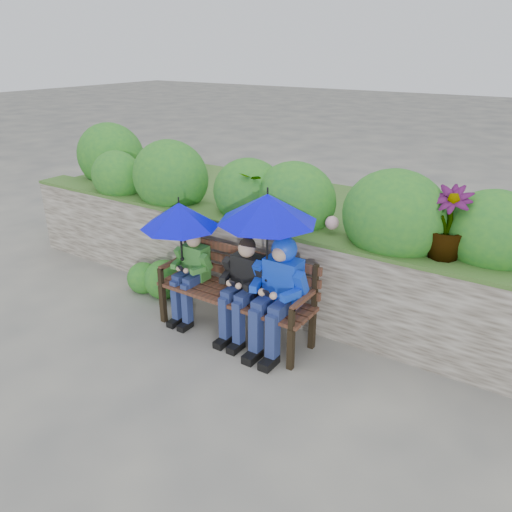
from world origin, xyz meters
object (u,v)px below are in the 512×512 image
Objects in this scene: boy_left at (191,271)px; boy_right at (278,287)px; park_bench at (238,287)px; boy_middle at (243,284)px; umbrella_left at (179,215)px; umbrella_right at (267,208)px.

boy_left is 0.87× the size of boy_right.
boy_left is (-0.57, -0.07, 0.07)m from park_bench.
boy_left is 0.94× the size of boy_middle.
boy_middle is at bearing 1.34° from umbrella_left.
park_bench is 1.82× the size of umbrella_right.
umbrella_left is at bearing -164.64° from boy_left.
boy_left is 1.10m from boy_right.
boy_middle is at bearing -33.90° from park_bench.
park_bench is 1.59× the size of boy_middle.
boy_left is 1.08× the size of umbrella_right.
umbrella_left is (-0.66, -0.09, 0.69)m from park_bench.
boy_right is at bearing -0.13° from boy_left.
boy_left is at bearing -173.14° from park_bench.
park_bench is 0.55m from boy_right.
boy_right reaches higher than boy_left.
umbrella_left is 1.08m from umbrella_right.
umbrella_right is at bearing 1.36° from umbrella_left.
boy_right is at bearing -1.12° from umbrella_right.
boy_left is at bearing -179.99° from umbrella_right.
park_bench is 1.47× the size of boy_right.
umbrella_right is at bearing 178.88° from boy_right.
umbrella_left reaches higher than boy_middle.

